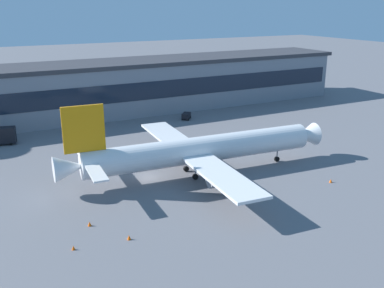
# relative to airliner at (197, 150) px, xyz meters

# --- Properties ---
(ground_plane) EXTENTS (600.00, 600.00, 0.00)m
(ground_plane) POSITION_rel_airliner_xyz_m (-9.15, 2.95, -5.02)
(ground_plane) COLOR slate
(terminal_building) EXTENTS (177.20, 20.34, 15.60)m
(terminal_building) POSITION_rel_airliner_xyz_m (-9.15, 56.51, 2.81)
(terminal_building) COLOR gray
(terminal_building) RESTS_ON ground_plane
(airliner) EXTENTS (54.89, 47.07, 15.72)m
(airliner) POSITION_rel_airliner_xyz_m (0.00, 0.00, 0.00)
(airliner) COLOR white
(airliner) RESTS_ON ground_plane
(catering_truck) EXTENTS (7.62, 4.29, 4.15)m
(catering_truck) POSITION_rel_airliner_xyz_m (-32.18, 38.53, -2.72)
(catering_truck) COLOR black
(catering_truck) RESTS_ON ground_plane
(baggage_tug) EXTENTS (3.85, 4.04, 1.85)m
(baggage_tug) POSITION_rel_airliner_xyz_m (17.67, 39.31, -3.93)
(baggage_tug) COLOR black
(baggage_tug) RESTS_ON ground_plane
(traffic_cone_0) EXTENTS (0.56, 0.56, 0.70)m
(traffic_cone_0) POSITION_rel_airliner_xyz_m (20.18, -15.32, -4.67)
(traffic_cone_0) COLOR #F2590C
(traffic_cone_0) RESTS_ON ground_plane
(traffic_cone_1) EXTENTS (0.58, 0.58, 0.72)m
(traffic_cone_1) POSITION_rel_airliner_xyz_m (-24.38, -10.94, -4.65)
(traffic_cone_1) COLOR #F2590C
(traffic_cone_1) RESTS_ON ground_plane
(traffic_cone_2) EXTENTS (0.50, 0.50, 0.62)m
(traffic_cone_2) POSITION_rel_airliner_xyz_m (-28.15, -16.57, -4.71)
(traffic_cone_2) COLOR #F2590C
(traffic_cone_2) RESTS_ON ground_plane
(traffic_cone_3) EXTENTS (0.57, 0.57, 0.71)m
(traffic_cone_3) POSITION_rel_airliner_xyz_m (-20.50, -17.54, -4.66)
(traffic_cone_3) COLOR #F2590C
(traffic_cone_3) RESTS_ON ground_plane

